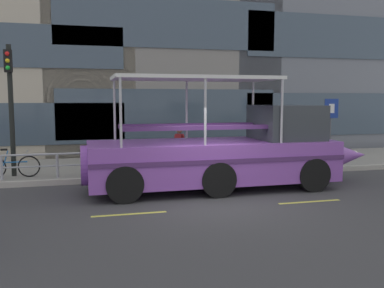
{
  "coord_description": "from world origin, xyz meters",
  "views": [
    {
      "loc": [
        -3.42,
        -10.76,
        2.74
      ],
      "look_at": [
        -0.05,
        2.19,
        1.3
      ],
      "focal_mm": 39.36,
      "sensor_mm": 36.0,
      "label": 1
    }
  ],
  "objects_px": {
    "pedestrian_near_bow": "(258,140)",
    "pedestrian_mid_left": "(179,144)",
    "traffic_light_pole": "(10,97)",
    "parking_sign": "(331,120)",
    "duck_tour_boat": "(230,153)",
    "leaned_bicycle": "(12,166)"
  },
  "relations": [
    {
      "from": "traffic_light_pole",
      "to": "pedestrian_mid_left",
      "type": "relative_size",
      "value": 2.84
    },
    {
      "from": "pedestrian_near_bow",
      "to": "pedestrian_mid_left",
      "type": "distance_m",
      "value": 3.41
    },
    {
      "from": "traffic_light_pole",
      "to": "duck_tour_boat",
      "type": "bearing_deg",
      "value": -22.72
    },
    {
      "from": "leaned_bicycle",
      "to": "pedestrian_mid_left",
      "type": "xyz_separation_m",
      "value": [
        5.67,
        0.35,
        0.54
      ]
    },
    {
      "from": "traffic_light_pole",
      "to": "pedestrian_mid_left",
      "type": "bearing_deg",
      "value": 0.63
    },
    {
      "from": "traffic_light_pole",
      "to": "duck_tour_boat",
      "type": "height_order",
      "value": "traffic_light_pole"
    },
    {
      "from": "duck_tour_boat",
      "to": "parking_sign",
      "type": "bearing_deg",
      "value": 27.04
    },
    {
      "from": "duck_tour_boat",
      "to": "pedestrian_near_bow",
      "type": "relative_size",
      "value": 5.99
    },
    {
      "from": "pedestrian_mid_left",
      "to": "duck_tour_boat",
      "type": "bearing_deg",
      "value": -71.74
    },
    {
      "from": "parking_sign",
      "to": "duck_tour_boat",
      "type": "bearing_deg",
      "value": -152.96
    },
    {
      "from": "duck_tour_boat",
      "to": "pedestrian_mid_left",
      "type": "height_order",
      "value": "duck_tour_boat"
    },
    {
      "from": "parking_sign",
      "to": "pedestrian_near_bow",
      "type": "xyz_separation_m",
      "value": [
        -2.75,
        0.78,
        -0.81
      ]
    },
    {
      "from": "leaned_bicycle",
      "to": "pedestrian_near_bow",
      "type": "xyz_separation_m",
      "value": [
        9.03,
        0.95,
        0.56
      ]
    },
    {
      "from": "pedestrian_near_bow",
      "to": "traffic_light_pole",
      "type": "bearing_deg",
      "value": -175.84
    },
    {
      "from": "traffic_light_pole",
      "to": "pedestrian_near_bow",
      "type": "xyz_separation_m",
      "value": [
        9.02,
        0.66,
        -1.67
      ]
    },
    {
      "from": "leaned_bicycle",
      "to": "duck_tour_boat",
      "type": "height_order",
      "value": "duck_tour_boat"
    },
    {
      "from": "duck_tour_boat",
      "to": "pedestrian_near_bow",
      "type": "xyz_separation_m",
      "value": [
        2.42,
        3.42,
        0.02
      ]
    },
    {
      "from": "traffic_light_pole",
      "to": "duck_tour_boat",
      "type": "xyz_separation_m",
      "value": [
        6.6,
        -2.76,
        -1.69
      ]
    },
    {
      "from": "traffic_light_pole",
      "to": "duck_tour_boat",
      "type": "relative_size",
      "value": 0.47
    },
    {
      "from": "traffic_light_pole",
      "to": "pedestrian_mid_left",
      "type": "height_order",
      "value": "traffic_light_pole"
    },
    {
      "from": "parking_sign",
      "to": "duck_tour_boat",
      "type": "relative_size",
      "value": 0.28
    },
    {
      "from": "duck_tour_boat",
      "to": "leaned_bicycle",
      "type": "bearing_deg",
      "value": 159.46
    }
  ]
}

